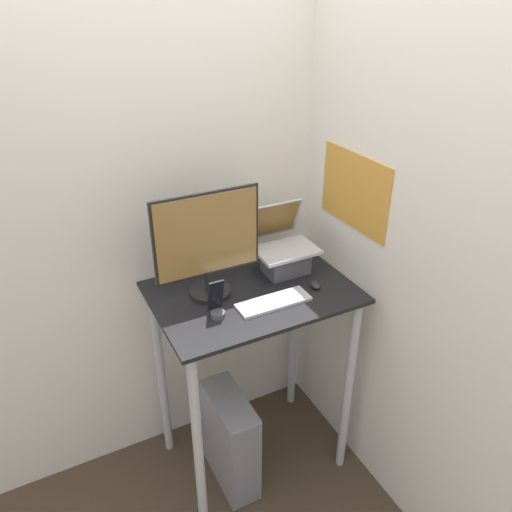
# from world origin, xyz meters

# --- Properties ---
(ground_plane) EXTENTS (12.00, 12.00, 0.00)m
(ground_plane) POSITION_xyz_m (0.00, 0.00, 0.00)
(ground_plane) COLOR #473828
(wall_back) EXTENTS (6.00, 0.05, 2.60)m
(wall_back) POSITION_xyz_m (0.00, 0.73, 1.30)
(wall_back) COLOR silver
(wall_back) RESTS_ON ground_plane
(wall_side_right) EXTENTS (0.06, 6.00, 2.60)m
(wall_side_right) POSITION_xyz_m (0.55, 0.00, 1.30)
(wall_side_right) COLOR silver
(wall_side_right) RESTS_ON ground_plane
(desk) EXTENTS (0.93, 0.65, 1.12)m
(desk) POSITION_xyz_m (0.00, 0.32, 0.87)
(desk) COLOR black
(desk) RESTS_ON ground_plane
(laptop) EXTENTS (0.30, 0.29, 0.33)m
(laptop) POSITION_xyz_m (0.22, 0.42, 1.22)
(laptop) COLOR #4C4C51
(laptop) RESTS_ON desk
(monitor) EXTENTS (0.49, 0.19, 0.50)m
(monitor) POSITION_xyz_m (-0.18, 0.39, 1.37)
(monitor) COLOR black
(monitor) RESTS_ON desk
(keyboard) EXTENTS (0.34, 0.12, 0.02)m
(keyboard) POSITION_xyz_m (0.04, 0.19, 1.13)
(keyboard) COLOR silver
(keyboard) RESTS_ON desk
(mouse) EXTENTS (0.04, 0.06, 0.03)m
(mouse) POSITION_xyz_m (0.27, 0.21, 1.13)
(mouse) COLOR #262626
(mouse) RESTS_ON desk
(cell_phone) EXTENTS (0.07, 0.07, 0.18)m
(cell_phone) POSITION_xyz_m (-0.23, 0.21, 1.18)
(cell_phone) COLOR #4C4C51
(cell_phone) RESTS_ON desk
(computer_tower) EXTENTS (0.17, 0.40, 0.57)m
(computer_tower) POSITION_xyz_m (-0.17, 0.25, 0.28)
(computer_tower) COLOR gray
(computer_tower) RESTS_ON ground_plane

